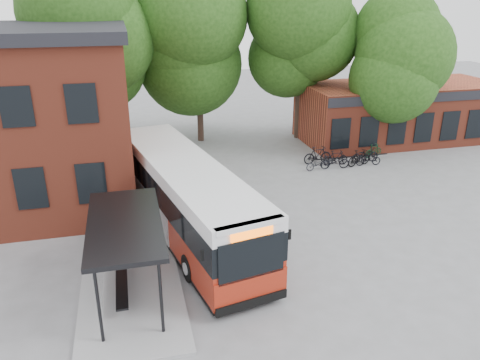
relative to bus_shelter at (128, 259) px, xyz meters
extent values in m
plane|color=slate|center=(4.50, 1.00, -1.45)|extent=(100.00, 100.00, 0.00)
imported|color=#24252C|center=(11.26, 10.14, -1.05)|extent=(1.57, 0.70, 0.80)
imported|color=black|center=(11.70, 11.27, -0.89)|extent=(1.88, 0.66, 1.11)
imported|color=black|center=(12.35, 10.14, -0.98)|extent=(1.84, 0.83, 0.93)
imported|color=black|center=(12.68, 10.71, -0.98)|extent=(1.58, 0.50, 0.94)
imported|color=black|center=(14.65, 10.72, -0.96)|extent=(1.92, 0.81, 0.98)
imported|color=black|center=(14.01, 10.25, -0.93)|extent=(1.80, 0.93, 1.04)
imported|color=black|center=(14.61, 10.18, -1.04)|extent=(1.62, 0.69, 0.83)
imported|color=#0B331B|center=(15.71, 11.54, -1.01)|extent=(1.53, 0.88, 0.89)
camera|label=1|loc=(0.36, -14.29, 8.35)|focal=35.00mm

